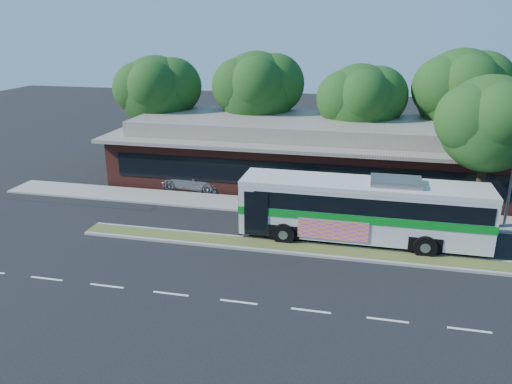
% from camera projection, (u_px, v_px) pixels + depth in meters
% --- Properties ---
extents(ground, '(120.00, 120.00, 0.00)m').
position_uv_depth(ground, '(323.00, 257.00, 24.67)').
color(ground, black).
rests_on(ground, ground).
extents(median_strip, '(26.00, 1.10, 0.15)m').
position_uv_depth(median_strip, '(324.00, 250.00, 25.20)').
color(median_strip, '#495B26').
rests_on(median_strip, ground).
extents(sidewalk, '(44.00, 2.60, 0.12)m').
position_uv_depth(sidewalk, '(333.00, 211.00, 30.56)').
color(sidewalk, gray).
rests_on(sidewalk, ground).
extents(parking_lot, '(14.00, 12.00, 0.01)m').
position_uv_depth(parking_lot, '(97.00, 176.00, 37.68)').
color(parking_lot, black).
rests_on(parking_lot, ground).
extents(plaza_building, '(33.20, 11.20, 4.45)m').
position_uv_depth(plaza_building, '(342.00, 152.00, 35.98)').
color(plaza_building, '#58231B').
rests_on(plaza_building, ground).
extents(tree_bg_a, '(6.47, 5.80, 8.63)m').
position_uv_depth(tree_bg_a, '(162.00, 90.00, 39.83)').
color(tree_bg_a, black).
rests_on(tree_bg_a, ground).
extents(tree_bg_b, '(6.69, 6.00, 9.00)m').
position_uv_depth(tree_bg_b, '(262.00, 88.00, 38.98)').
color(tree_bg_b, black).
rests_on(tree_bg_b, ground).
extents(tree_bg_c, '(6.24, 5.60, 8.26)m').
position_uv_depth(tree_bg_c, '(366.00, 100.00, 36.55)').
color(tree_bg_c, black).
rests_on(tree_bg_c, ground).
extents(tree_bg_d, '(6.91, 6.20, 9.37)m').
position_uv_depth(tree_bg_d, '(467.00, 90.00, 35.74)').
color(tree_bg_d, black).
rests_on(tree_bg_d, ground).
extents(transit_bus, '(12.72, 3.04, 3.56)m').
position_uv_depth(transit_bus, '(363.00, 206.00, 25.87)').
color(transit_bus, beige).
rests_on(transit_bus, ground).
extents(sedan, '(4.68, 1.97, 1.35)m').
position_uv_depth(sedan, '(191.00, 179.00, 34.69)').
color(sedan, '#ADAFB4').
rests_on(sedan, ground).
extents(sidewalk_tree, '(5.68, 5.09, 8.54)m').
position_uv_depth(sidewalk_tree, '(497.00, 122.00, 25.98)').
color(sidewalk_tree, black).
rests_on(sidewalk_tree, ground).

